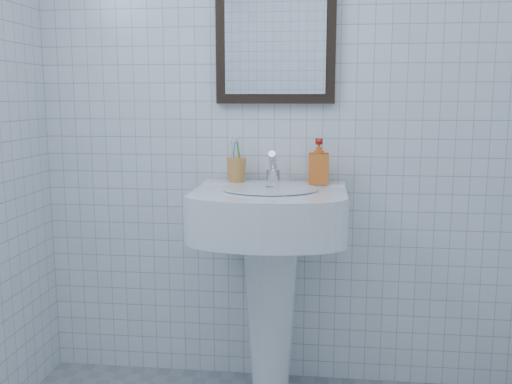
# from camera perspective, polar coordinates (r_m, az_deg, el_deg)

# --- Properties ---
(wall_back) EXTENTS (2.20, 0.02, 2.50)m
(wall_back) POSITION_cam_1_polar(r_m,az_deg,el_deg) (2.46, 3.50, 9.05)
(wall_back) COLOR white
(wall_back) RESTS_ON ground
(washbasin) EXTENTS (0.60, 0.44, 0.92)m
(washbasin) POSITION_cam_1_polar(r_m,az_deg,el_deg) (2.34, 1.45, -6.65)
(washbasin) COLOR white
(washbasin) RESTS_ON ground
(faucet) EXTENTS (0.06, 0.12, 0.14)m
(faucet) POSITION_cam_1_polar(r_m,az_deg,el_deg) (2.38, 1.72, 2.22)
(faucet) COLOR silver
(faucet) RESTS_ON washbasin
(toothbrush_cup) EXTENTS (0.11, 0.11, 0.10)m
(toothbrush_cup) POSITION_cam_1_polar(r_m,az_deg,el_deg) (2.41, -1.96, 2.23)
(toothbrush_cup) COLOR #E08A41
(toothbrush_cup) RESTS_ON washbasin
(soap_dispenser) EXTENTS (0.08, 0.09, 0.19)m
(soap_dispenser) POSITION_cam_1_polar(r_m,az_deg,el_deg) (2.37, 6.29, 3.07)
(soap_dispenser) COLOR #E04115
(soap_dispenser) RESTS_ON washbasin
(wall_mirror) EXTENTS (0.50, 0.04, 0.62)m
(wall_mirror) POSITION_cam_1_polar(r_m,az_deg,el_deg) (2.46, 1.96, 16.07)
(wall_mirror) COLOR black
(wall_mirror) RESTS_ON wall_back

